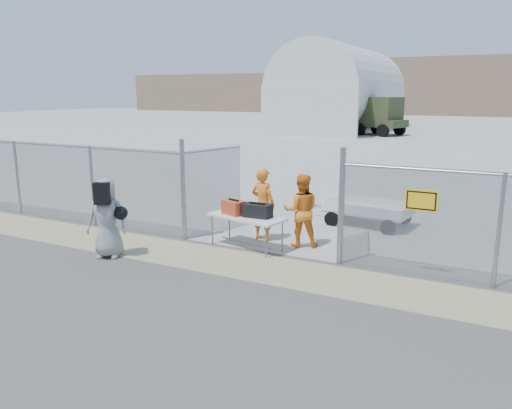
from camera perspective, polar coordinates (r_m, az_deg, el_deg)
The scene contains 13 objects.
ground at distance 10.00m, azimuth -5.26°, elevation -8.43°, with size 160.00×160.00×0.00m, color #464646.
tarmac_inside at distance 50.24m, azimuth 21.38°, elevation 7.75°, with size 160.00×80.00×0.01m, color #A8A8A5.
dirt_strip at distance 10.80m, azimuth -2.42°, elevation -6.71°, with size 44.00×1.60×0.01m, color tan.
chain_link_fence at distance 11.34m, azimuth 0.00°, elevation 0.00°, with size 40.00×0.20×2.20m, color gray, non-canonical shape.
quonset_hangar at distance 50.16m, azimuth 9.81°, elevation 12.99°, with size 9.00×18.00×8.00m, color silver, non-canonical shape.
folding_table at distance 11.72m, azimuth -1.09°, elevation -3.16°, with size 1.84×0.77×0.78m, color white, non-canonical shape.
orange_bag at distance 11.75m, azimuth -2.56°, elevation -0.34°, with size 0.52×0.35×0.33m, color #CD4323.
black_duffel at distance 11.49m, azimuth 0.17°, elevation -0.69°, with size 0.63×0.37×0.30m, color black.
security_worker_left at distance 12.25m, azimuth 0.80°, elevation 0.02°, with size 0.66×0.43×1.81m, color orange.
security_worker_right at distance 11.78m, azimuth 5.18°, elevation -0.70°, with size 0.85×0.66×1.75m, color orange.
visitor at distance 11.47m, azimuth -16.67°, elevation -1.48°, with size 0.87×0.57×1.78m, color gray.
utility_trailer at distance 14.09m, azimuth 12.70°, elevation -0.91°, with size 2.93×1.51×0.71m, color white, non-canonical shape.
military_truck at distance 44.97m, azimuth 12.56°, elevation 9.87°, with size 6.73×2.48×3.21m, color #3B4325, non-canonical shape.
Camera 1 is at (5.02, -7.86, 3.59)m, focal length 35.00 mm.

